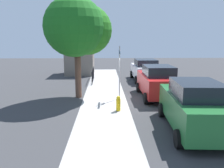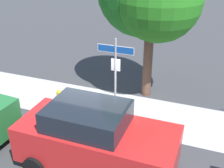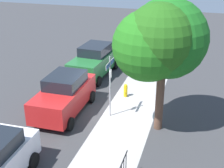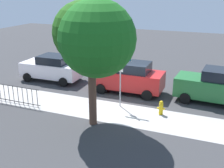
{
  "view_description": "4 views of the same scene",
  "coord_description": "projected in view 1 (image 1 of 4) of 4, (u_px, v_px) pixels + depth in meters",
  "views": [
    {
      "loc": [
        -13.31,
        1.26,
        3.63
      ],
      "look_at": [
        -0.11,
        0.86,
        1.03
      ],
      "focal_mm": 37.53,
      "sensor_mm": 36.0,
      "label": 1
    },
    {
      "loc": [
        3.49,
        -7.86,
        5.92
      ],
      "look_at": [
        0.18,
        0.78,
        1.34
      ],
      "focal_mm": 46.16,
      "sensor_mm": 36.0,
      "label": 2
    },
    {
      "loc": [
        13.68,
        4.44,
        7.81
      ],
      "look_at": [
        -0.25,
        0.29,
        1.45
      ],
      "focal_mm": 49.63,
      "sensor_mm": 36.0,
      "label": 3
    },
    {
      "loc": [
        -4.65,
        14.17,
        6.42
      ],
      "look_at": [
        0.87,
        0.59,
        1.34
      ],
      "focal_mm": 44.85,
      "sensor_mm": 36.0,
      "label": 4
    }
  ],
  "objects": [
    {
      "name": "sidewalk_strip",
      "position": [
        105.0,
        93.0,
        15.72
      ],
      "size": [
        24.0,
        2.6,
        0.0
      ],
      "primitive_type": "cube",
      "color": "#A9A5A3",
      "rests_on": "ground_plane"
    },
    {
      "name": "shade_tree",
      "position": [
        79.0,
        27.0,
        13.85
      ],
      "size": [
        4.04,
        3.97,
        6.04
      ],
      "color": "brown",
      "rests_on": "ground_plane"
    },
    {
      "name": "iron_fence",
      "position": [
        93.0,
        75.0,
        20.03
      ],
      "size": [
        4.0,
        0.04,
        1.07
      ],
      "color": "black",
      "rests_on": "ground_plane"
    },
    {
      "name": "street_sign",
      "position": [
        120.0,
        64.0,
        13.81
      ],
      "size": [
        1.25,
        0.07,
        3.18
      ],
      "color": "#9EA0A5",
      "rests_on": "ground_plane"
    },
    {
      "name": "car_red",
      "position": [
        157.0,
        82.0,
        14.38
      ],
      "size": [
        4.45,
        2.11,
        2.0
      ],
      "rotation": [
        0.0,
        0.0,
        0.01
      ],
      "color": "red",
      "rests_on": "ground_plane"
    },
    {
      "name": "utility_shed",
      "position": [
        80.0,
        59.0,
        23.72
      ],
      "size": [
        3.49,
        3.11,
        2.94
      ],
      "color": "slate",
      "rests_on": "ground_plane"
    },
    {
      "name": "car_green",
      "position": [
        194.0,
        106.0,
        9.15
      ],
      "size": [
        4.79,
        2.33,
        2.03
      ],
      "rotation": [
        0.0,
        0.0,
        -0.06
      ],
      "color": "#226830",
      "rests_on": "ground_plane"
    },
    {
      "name": "fire_hydrant",
      "position": [
        118.0,
        104.0,
        11.8
      ],
      "size": [
        0.42,
        0.22,
        0.78
      ],
      "color": "yellow",
      "rests_on": "ground_plane"
    },
    {
      "name": "ground_plane",
      "position": [
        127.0,
        101.0,
        13.79
      ],
      "size": [
        60.0,
        60.0,
        0.0
      ],
      "primitive_type": "plane",
      "color": "#38383A"
    },
    {
      "name": "car_white",
      "position": [
        145.0,
        70.0,
        20.2
      ],
      "size": [
        4.38,
        2.2,
        1.86
      ],
      "rotation": [
        0.0,
        0.0,
        0.02
      ],
      "color": "white",
      "rests_on": "ground_plane"
    }
  ]
}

